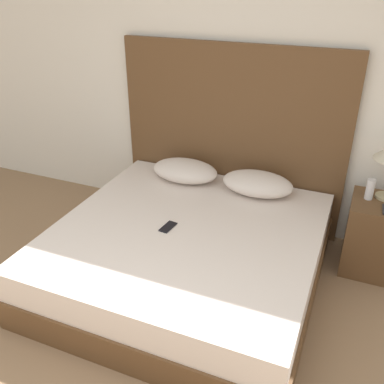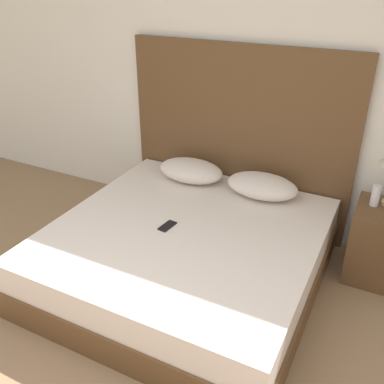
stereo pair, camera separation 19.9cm
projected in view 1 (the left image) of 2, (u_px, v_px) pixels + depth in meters
name	position (u px, v px, depth m)	size (l,w,h in m)	color
wall_back	(252.00, 75.00, 3.50)	(10.00, 0.06, 2.70)	white
bed	(187.00, 254.00, 3.21)	(1.90, 1.92, 0.46)	brown
headboard	(231.00, 139.00, 3.74)	(1.99, 0.05, 1.61)	brown
pillow_left	(185.00, 171.00, 3.76)	(0.59, 0.37, 0.18)	silver
pillow_right	(258.00, 184.00, 3.54)	(0.59, 0.37, 0.18)	silver
phone_on_bed	(168.00, 227.00, 3.11)	(0.09, 0.16, 0.01)	black
nightstand	(375.00, 236.00, 3.30)	(0.44, 0.44, 0.59)	brown
toiletry_bottle	(370.00, 189.00, 3.18)	(0.06, 0.06, 0.16)	silver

